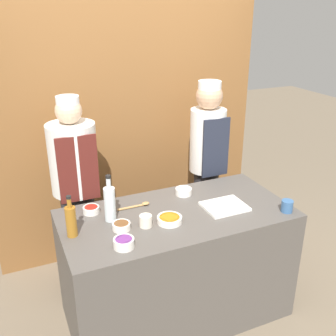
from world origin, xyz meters
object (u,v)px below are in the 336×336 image
Objects in this scene: sauce_bowl_brown at (121,226)px; chef_right at (207,164)px; sauce_bowl_white at (184,191)px; sauce_bowl_purple at (124,243)px; cutting_board at (225,206)px; bottle_amber at (71,221)px; bottle_clear at (110,203)px; cup_blue at (287,206)px; wooden_spoon at (138,205)px; sauce_bowl_red at (91,209)px; chef_left at (77,192)px; cup_cream at (146,221)px; sauce_bowl_orange at (170,219)px.

chef_right is (1.00, 0.67, 0.02)m from sauce_bowl_brown.
sauce_bowl_purple is at bearing -142.16° from sauce_bowl_white.
cutting_board is (0.18, -0.31, -0.02)m from sauce_bowl_white.
bottle_clear is (0.28, 0.10, 0.02)m from bottle_amber.
sauce_bowl_white is at bearing -137.33° from chef_right.
bottle_amber is at bearing 168.63° from cup_blue.
wooden_spoon is (0.23, 0.10, -0.12)m from bottle_clear.
chef_left reaches higher than sauce_bowl_red.
bottle_clear is at bearing 87.13° from sauce_bowl_purple.
cutting_board is 3.51× the size of cup_blue.
cup_cream is at bearing -9.41° from sauce_bowl_brown.
chef_left reaches higher than sauce_bowl_brown.
cup_blue reaches higher than cutting_board.
sauce_bowl_purple is 0.38× the size of bottle_clear.
chef_right is (1.13, 0.38, 0.02)m from sauce_bowl_red.
sauce_bowl_orange is 0.40m from sauce_bowl_purple.
cup_cream is at bearing 40.24° from sauce_bowl_purple.
wooden_spoon is at bearing -50.40° from chef_left.
sauce_bowl_white is at bearing -0.06° from sauce_bowl_red.
cup_blue reaches higher than cup_cream.
cup_blue is at bearing -81.49° from chef_right.
chef_right reaches higher than wooden_spoon.
bottle_amber is (-0.63, 0.09, 0.09)m from sauce_bowl_orange.
sauce_bowl_purple is 0.08× the size of chef_right.
bottle_amber is (-0.90, -0.25, 0.08)m from sauce_bowl_white.
chef_right is (1.31, 0.62, -0.07)m from bottle_amber.
sauce_bowl_brown is 0.07× the size of chef_right.
sauce_bowl_purple is 0.21m from sauce_bowl_brown.
chef_right is (0.68, 0.72, 0.02)m from sauce_bowl_orange.
sauce_bowl_purple reaches higher than sauce_bowl_orange.
bottle_amber is (-0.31, 0.05, 0.08)m from sauce_bowl_brown.
chef_right is (0.41, 0.38, 0.02)m from sauce_bowl_white.
sauce_bowl_orange is at bearing -7.82° from sauce_bowl_brown.
chef_right is at bearing 33.94° from sauce_bowl_brown.
bottle_amber is at bearing -164.67° from sauce_bowl_white.
cutting_board is 0.91× the size of bottle_clear.
sauce_bowl_purple is 0.42× the size of cutting_board.
sauce_bowl_brown is 1.21m from chef_right.
sauce_bowl_brown is 0.77m from cutting_board.
cutting_board is 1.07× the size of bottle_amber.
chef_right reaches higher than chef_left.
bottle_amber is 0.48m from cup_cream.
sauce_bowl_purple is at bearing -118.92° from wooden_spoon.
bottle_clear is at bearing 161.73° from cup_blue.
chef_left reaches higher than sauce_bowl_purple.
sauce_bowl_purple reaches higher than cutting_board.
chef_right is at bearing 98.51° from cup_blue.
cup_blue is 1.00m from cup_cream.
sauce_bowl_brown is (-0.32, 0.04, 0.00)m from sauce_bowl_orange.
bottle_clear is at bearing 101.86° from sauce_bowl_brown.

